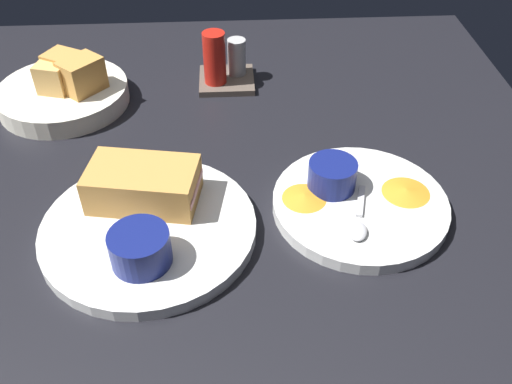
% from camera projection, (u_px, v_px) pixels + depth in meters
% --- Properties ---
extents(ground_plane, '(1.10, 1.10, 0.03)m').
position_uv_depth(ground_plane, '(168.00, 217.00, 0.71)').
color(ground_plane, black).
extents(plate_sandwich_main, '(0.25, 0.25, 0.02)m').
position_uv_depth(plate_sandwich_main, '(149.00, 229.00, 0.66)').
color(plate_sandwich_main, silver).
rests_on(plate_sandwich_main, ground_plane).
extents(sandwich_half_near, '(0.14, 0.10, 0.05)m').
position_uv_depth(sandwich_half_near, '(144.00, 183.00, 0.68)').
color(sandwich_half_near, '#C68C42').
rests_on(sandwich_half_near, plate_sandwich_main).
extents(ramekin_dark_sauce, '(0.07, 0.07, 0.04)m').
position_uv_depth(ramekin_dark_sauce, '(140.00, 247.00, 0.60)').
color(ramekin_dark_sauce, navy).
rests_on(ramekin_dark_sauce, plate_sandwich_main).
extents(spoon_by_dark_ramekin, '(0.04, 0.10, 0.01)m').
position_uv_depth(spoon_by_dark_ramekin, '(158.00, 224.00, 0.65)').
color(spoon_by_dark_ramekin, silver).
rests_on(spoon_by_dark_ramekin, plate_sandwich_main).
extents(plate_chips_companion, '(0.22, 0.22, 0.02)m').
position_uv_depth(plate_chips_companion, '(360.00, 204.00, 0.70)').
color(plate_chips_companion, silver).
rests_on(plate_chips_companion, ground_plane).
extents(ramekin_light_gravy, '(0.06, 0.06, 0.04)m').
position_uv_depth(ramekin_light_gravy, '(332.00, 174.00, 0.70)').
color(ramekin_light_gravy, navy).
rests_on(ramekin_light_gravy, plate_chips_companion).
extents(spoon_by_gravy_ramekin, '(0.04, 0.10, 0.01)m').
position_uv_depth(spoon_by_gravy_ramekin, '(358.00, 224.00, 0.65)').
color(spoon_by_gravy_ramekin, silver).
rests_on(spoon_by_gravy_ramekin, plate_chips_companion).
extents(plantain_chip_scatter, '(0.20, 0.11, 0.01)m').
position_uv_depth(plantain_chip_scatter, '(347.00, 186.00, 0.71)').
color(plantain_chip_scatter, orange).
rests_on(plantain_chip_scatter, plate_chips_companion).
extents(bread_basket_rear, '(0.20, 0.20, 0.08)m').
position_uv_depth(bread_basket_rear, '(65.00, 90.00, 0.87)').
color(bread_basket_rear, silver).
rests_on(bread_basket_rear, ground_plane).
extents(condiment_caddy, '(0.09, 0.09, 0.10)m').
position_uv_depth(condiment_caddy, '(224.00, 65.00, 0.91)').
color(condiment_caddy, brown).
rests_on(condiment_caddy, ground_plane).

